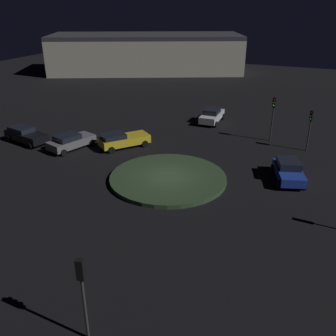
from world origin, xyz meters
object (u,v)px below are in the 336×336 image
at_px(traffic_light_northeast, 310,122).
at_px(car_blue, 289,170).
at_px(car_yellow, 122,139).
at_px(traffic_light_south, 82,284).
at_px(car_grey, 71,141).
at_px(traffic_light_northeast_near, 273,111).
at_px(car_white, 212,115).
at_px(car_black, 25,135).
at_px(store_building, 146,53).

bearing_deg(traffic_light_northeast, car_blue, 34.65).
relative_size(car_yellow, traffic_light_south, 1.20).
relative_size(car_grey, traffic_light_south, 1.18).
relative_size(traffic_light_south, traffic_light_northeast_near, 0.93).
xyz_separation_m(car_white, traffic_light_northeast_near, (6.94, -3.47, 2.22)).
relative_size(car_blue, car_black, 0.91).
bearing_deg(car_black, car_yellow, 27.64).
bearing_deg(car_black, traffic_light_northeast_near, 36.22).
bearing_deg(traffic_light_northeast, car_white, -73.31).
distance_m(car_white, traffic_light_south, 30.12).
distance_m(car_grey, traffic_light_northeast, 21.49).
xyz_separation_m(car_white, car_grey, (-9.49, -12.78, -0.05)).
bearing_deg(store_building, car_grey, 81.14).
xyz_separation_m(car_black, traffic_light_northeast, (24.85, 8.28, 1.89)).
relative_size(car_yellow, traffic_light_northeast_near, 1.12).
distance_m(car_black, traffic_light_south, 24.91).
bearing_deg(car_black, store_building, 110.97).
xyz_separation_m(car_black, store_building, (-6.07, 38.63, 2.57)).
xyz_separation_m(car_grey, traffic_light_northeast, (19.87, 7.97, 1.92)).
bearing_deg(car_blue, traffic_light_northeast_near, 179.87).
bearing_deg(car_black, traffic_light_northeast, 30.46).
bearing_deg(car_white, car_yellow, 152.00).
bearing_deg(car_grey, car_yellow, -44.01).
relative_size(car_white, traffic_light_south, 1.11).
bearing_deg(car_yellow, car_white, 11.28).
distance_m(car_blue, traffic_light_northeast_near, 8.84).
xyz_separation_m(traffic_light_south, traffic_light_northeast, (6.48, 24.99, -0.15)).
xyz_separation_m(car_black, car_yellow, (9.11, 2.54, -0.02)).
distance_m(car_black, traffic_light_northeast_near, 23.58).
relative_size(car_black, traffic_light_northeast_near, 1.12).
relative_size(car_blue, traffic_light_northeast, 1.16).
bearing_deg(car_blue, traffic_light_northeast, 155.16).
relative_size(car_grey, traffic_light_northeast, 1.24).
bearing_deg(traffic_light_south, car_grey, 27.66).
bearing_deg(car_grey, traffic_light_northeast, -50.59).
distance_m(car_blue, store_building, 47.89).
relative_size(car_black, store_building, 0.13).
bearing_deg(car_blue, traffic_light_south, -35.23).
height_order(car_white, traffic_light_northeast, traffic_light_northeast).
distance_m(car_blue, car_grey, 19.08).
bearing_deg(traffic_light_northeast_near, car_grey, -34.28).
bearing_deg(car_white, car_black, 131.08).
bearing_deg(car_yellow, traffic_light_northeast_near, -21.87).
bearing_deg(car_blue, store_building, -158.94).
distance_m(traffic_light_south, store_building, 60.50).
bearing_deg(traffic_light_south, traffic_light_northeast, -25.06).
bearing_deg(traffic_light_northeast_near, car_black, -39.63).
height_order(traffic_light_northeast_near, store_building, store_building).
xyz_separation_m(car_grey, store_building, (-11.06, 38.33, 2.60)).
height_order(car_yellow, store_building, store_building).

